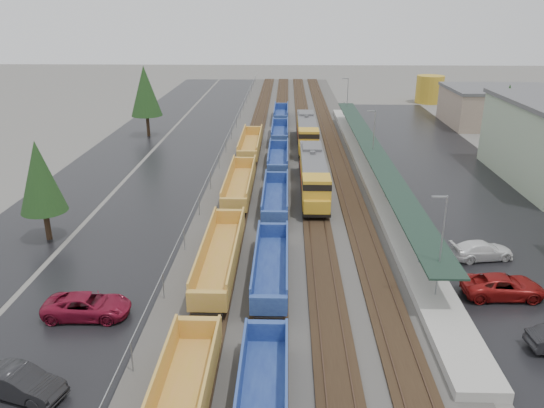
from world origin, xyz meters
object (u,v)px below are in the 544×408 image
at_px(well_string_yellow, 221,256).
at_px(locomotive_trail, 307,132).
at_px(parked_car_east_b, 503,286).
at_px(parked_car_west_c, 87,306).
at_px(parked_car_east_c, 482,250).
at_px(parked_car_west_b, 20,383).
at_px(well_string_blue, 276,199).
at_px(locomotive_lead, 313,175).
at_px(storage_tank, 430,89).

bearing_deg(well_string_yellow, locomotive_trail, 78.44).
distance_m(locomotive_trail, parked_car_east_b, 44.39).
height_order(parked_car_west_c, parked_car_east_c, parked_car_west_c).
height_order(well_string_yellow, parked_car_west_b, well_string_yellow).
relative_size(well_string_yellow, well_string_blue, 0.84).
bearing_deg(parked_car_west_c, locomotive_lead, -33.81).
distance_m(parked_car_west_c, parked_car_east_b, 28.84).
bearing_deg(storage_tank, well_string_blue, -115.92).
bearing_deg(well_string_blue, locomotive_lead, 49.34).
bearing_deg(parked_car_east_c, well_string_blue, 46.98).
relative_size(locomotive_lead, parked_car_west_b, 3.70).
height_order(well_string_yellow, well_string_blue, well_string_yellow).
distance_m(locomotive_lead, parked_car_east_c, 20.36).
distance_m(parked_car_west_c, parked_car_east_c, 30.69).
distance_m(storage_tank, parked_car_east_c, 76.92).
relative_size(well_string_blue, parked_car_west_c, 18.04).
distance_m(parked_car_east_b, parked_car_east_c, 6.07).
height_order(locomotive_trail, parked_car_west_c, locomotive_trail).
xyz_separation_m(locomotive_lead, well_string_blue, (-4.00, -4.66, -1.10)).
bearing_deg(locomotive_trail, storage_tank, 54.90).
distance_m(locomotive_trail, storage_tank, 47.71).
bearing_deg(locomotive_lead, well_string_yellow, -113.84).
xyz_separation_m(well_string_yellow, parked_car_west_c, (-8.08, -6.87, -0.39)).
height_order(locomotive_trail, parked_car_east_c, locomotive_trail).
distance_m(parked_car_west_b, parked_car_west_c, 7.79).
relative_size(well_string_yellow, parked_car_west_c, 15.15).
relative_size(parked_car_west_b, parked_car_east_b, 0.85).
xyz_separation_m(locomotive_trail, parked_car_east_b, (12.55, -42.55, -1.41)).
distance_m(storage_tank, parked_car_west_b, 102.83).
height_order(well_string_blue, parked_car_east_c, well_string_blue).
bearing_deg(storage_tank, locomotive_lead, -114.56).
relative_size(well_string_yellow, storage_tank, 15.04).
relative_size(parked_car_east_b, parked_car_east_c, 1.12).
relative_size(locomotive_lead, storage_tank, 3.16).
height_order(locomotive_trail, parked_car_west_b, locomotive_trail).
relative_size(parked_car_west_c, parked_car_east_b, 0.99).
xyz_separation_m(well_string_yellow, storage_tank, (35.43, 78.14, 1.68)).
xyz_separation_m(parked_car_east_b, parked_car_east_c, (0.57, 6.04, -0.06)).
distance_m(well_string_blue, parked_car_west_b, 30.89).
bearing_deg(parked_car_west_b, parked_car_east_c, -44.15).
xyz_separation_m(locomotive_trail, well_string_yellow, (-8.00, -39.11, -1.03)).
height_order(storage_tank, parked_car_west_c, storage_tank).
distance_m(well_string_yellow, parked_car_east_c, 21.28).
bearing_deg(locomotive_trail, parked_car_west_b, -107.46).
relative_size(well_string_blue, parked_car_west_b, 20.93).
distance_m(locomotive_trail, well_string_yellow, 39.93).
relative_size(well_string_blue, parked_car_east_b, 17.81).
bearing_deg(well_string_blue, parked_car_west_b, -114.67).
bearing_deg(well_string_blue, parked_car_east_b, -45.60).
height_order(locomotive_lead, parked_car_west_c, locomotive_lead).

